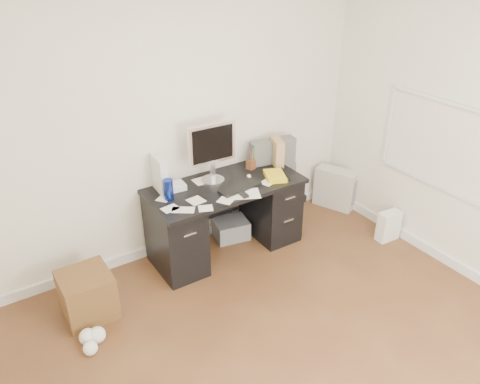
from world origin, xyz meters
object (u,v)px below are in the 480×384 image
at_px(lcd_monitor, 212,153).
at_px(keyboard, 240,187).
at_px(pc_tower, 335,188).
at_px(wicker_basket, 87,295).
at_px(desk, 226,216).
at_px(office_chair, 278,189).

relative_size(lcd_monitor, keyboard, 1.39).
bearing_deg(pc_tower, lcd_monitor, 154.18).
bearing_deg(keyboard, wicker_basket, 173.43).
relative_size(desk, wicker_basket, 3.69).
bearing_deg(lcd_monitor, keyboard, -60.84).
bearing_deg(wicker_basket, lcd_monitor, 12.07).
xyz_separation_m(office_chair, wicker_basket, (-2.13, -0.20, -0.29)).
height_order(desk, office_chair, office_chair).
xyz_separation_m(lcd_monitor, wicker_basket, (-1.40, -0.30, -0.85)).
bearing_deg(wicker_basket, office_chair, 5.28).
xyz_separation_m(desk, lcd_monitor, (-0.07, 0.12, 0.65)).
xyz_separation_m(pc_tower, wicker_basket, (-3.01, -0.24, -0.03)).
distance_m(keyboard, pc_tower, 1.58).
bearing_deg(office_chair, pc_tower, 11.58).
bearing_deg(pc_tower, wicker_basket, 160.75).
xyz_separation_m(keyboard, office_chair, (0.59, 0.17, -0.27)).
bearing_deg(wicker_basket, keyboard, 1.08).
xyz_separation_m(desk, keyboard, (0.07, -0.15, 0.36)).
relative_size(desk, pc_tower, 3.21).
bearing_deg(wicker_basket, desk, 7.01).
distance_m(keyboard, office_chair, 0.67).
relative_size(lcd_monitor, pc_tower, 1.28).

